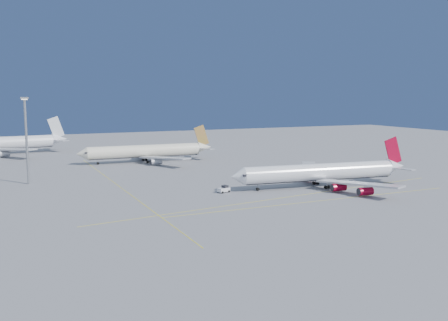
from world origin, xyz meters
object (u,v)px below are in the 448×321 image
at_px(airliner_virgin, 323,172).
at_px(airliner_etihad, 148,151).
at_px(pushback_tug, 224,189).
at_px(light_mast, 26,133).

relative_size(airliner_virgin, airliner_etihad, 1.04).
xyz_separation_m(airliner_virgin, pushback_tug, (-32.34, 4.38, -3.59)).
distance_m(airliner_etihad, light_mast, 62.46).
relative_size(airliner_etihad, light_mast, 2.11).
bearing_deg(airliner_virgin, airliner_etihad, 119.57).
relative_size(pushback_tug, light_mast, 0.15).
bearing_deg(pushback_tug, airliner_etihad, 73.80).
bearing_deg(pushback_tug, light_mast, 125.44).
xyz_separation_m(airliner_etihad, pushback_tug, (1.91, -74.52, -3.72)).
height_order(airliner_virgin, pushback_tug, airliner_virgin).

